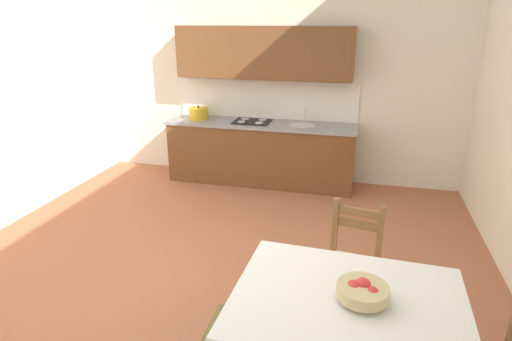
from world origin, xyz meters
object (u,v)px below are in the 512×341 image
dining_table (347,317)px  fruit_bowl (362,291)px  dining_chair_kitchen_side (351,265)px  kitchen_cabinetry (261,125)px

dining_table → fruit_bowl: fruit_bowl is taller
dining_table → dining_chair_kitchen_side: bearing=89.7°
kitchen_cabinetry → fruit_bowl: bearing=-67.8°
dining_table → fruit_bowl: 0.20m
dining_chair_kitchen_side → kitchen_cabinetry: bearing=117.1°
dining_table → fruit_bowl: size_ratio=4.61×
fruit_bowl → dining_table: bearing=-166.7°
kitchen_cabinetry → dining_chair_kitchen_side: size_ratio=2.90×
kitchen_cabinetry → dining_table: kitchen_cabinetry is taller
kitchen_cabinetry → dining_chair_kitchen_side: 3.09m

